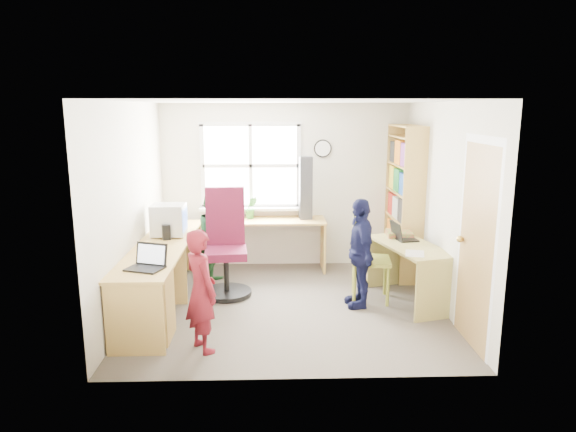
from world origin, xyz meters
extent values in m
cube|color=#4D453C|center=(0.00, 0.00, -0.01)|extent=(3.60, 3.40, 0.02)
cube|color=white|center=(0.00, 0.00, 2.41)|extent=(3.60, 3.40, 0.02)
cube|color=beige|center=(0.00, 1.71, 1.20)|extent=(3.60, 0.02, 2.40)
cube|color=beige|center=(0.00, -1.71, 1.20)|extent=(3.60, 0.02, 2.40)
cube|color=beige|center=(-1.81, 0.00, 1.20)|extent=(0.02, 3.40, 2.40)
cube|color=beige|center=(1.81, 0.00, 1.20)|extent=(0.02, 3.40, 2.40)
cube|color=white|center=(-0.50, 1.69, 1.50)|extent=(1.40, 0.01, 1.20)
cube|color=white|center=(-0.50, 1.68, 1.50)|extent=(1.48, 0.04, 1.28)
cube|color=#A47E47|center=(1.79, -1.05, 1.00)|extent=(0.02, 0.82, 2.00)
sphere|color=gold|center=(1.75, -0.72, 1.00)|extent=(0.07, 0.07, 0.07)
cylinder|color=black|center=(0.55, 1.68, 1.75)|extent=(0.26, 0.03, 0.26)
cylinder|color=white|center=(0.55, 1.66, 1.75)|extent=(0.22, 0.01, 0.22)
cube|color=#D7AA56|center=(-1.50, 0.10, 0.73)|extent=(0.60, 2.70, 0.03)
cube|color=#D7AA56|center=(-0.25, 1.42, 0.73)|extent=(1.65, 0.56, 0.03)
cube|color=#D7AA56|center=(-1.50, 0.10, 0.36)|extent=(0.56, 0.03, 0.72)
cube|color=#D7AA56|center=(-1.50, -1.22, 0.36)|extent=(0.56, 0.03, 0.72)
cube|color=#D7AA56|center=(-1.50, 1.42, 0.36)|extent=(0.56, 0.03, 0.72)
cube|color=#D7AA56|center=(0.55, 1.42, 0.36)|extent=(0.03, 0.52, 0.72)
cube|color=#D7AA56|center=(-1.50, -0.85, 0.36)|extent=(0.54, 0.45, 0.72)
cube|color=tan|center=(1.47, 0.11, 0.70)|extent=(0.88, 1.34, 0.03)
cube|color=tan|center=(1.63, -0.47, 0.34)|extent=(0.52, 0.17, 0.69)
cube|color=tan|center=(1.31, 0.69, 0.34)|extent=(0.52, 0.17, 0.69)
cube|color=#D7AA56|center=(1.65, 0.68, 1.05)|extent=(0.30, 0.02, 2.10)
cube|color=#D7AA56|center=(1.65, 1.68, 1.05)|extent=(0.30, 0.02, 2.10)
cube|color=#D7AA56|center=(1.65, 1.18, 2.09)|extent=(0.30, 1.00, 0.02)
cube|color=#D7AA56|center=(1.65, 1.18, 0.06)|extent=(0.30, 1.00, 0.02)
cube|color=#D7AA56|center=(1.65, 1.18, 0.42)|extent=(0.30, 1.00, 0.02)
cube|color=#D7AA56|center=(1.65, 1.18, 0.80)|extent=(0.30, 1.00, 0.02)
cube|color=#D7AA56|center=(1.65, 1.18, 1.18)|extent=(0.30, 1.00, 0.02)
cube|color=#D7AA56|center=(1.65, 1.18, 1.56)|extent=(0.30, 1.00, 0.02)
cube|color=#D7AA56|center=(1.65, 1.18, 1.94)|extent=(0.30, 1.00, 0.02)
cube|color=red|center=(1.65, 0.88, 0.21)|extent=(0.25, 0.28, 0.27)
cube|color=#1A4BA0|center=(1.65, 1.20, 0.21)|extent=(0.25, 0.30, 0.29)
cube|color=#208539|center=(1.65, 1.50, 0.22)|extent=(0.25, 0.26, 0.30)
cube|color=yellow|center=(1.65, 0.88, 0.58)|extent=(0.25, 0.28, 0.30)
cube|color=#7B3585|center=(1.65, 1.20, 0.59)|extent=(0.25, 0.30, 0.32)
cube|color=orange|center=(1.65, 1.50, 0.57)|extent=(0.25, 0.26, 0.29)
cube|color=#282828|center=(1.65, 0.88, 0.97)|extent=(0.25, 0.28, 0.32)
cube|color=silver|center=(1.65, 1.20, 0.95)|extent=(0.25, 0.30, 0.29)
cube|color=red|center=(1.65, 1.50, 0.96)|extent=(0.25, 0.26, 0.30)
cube|color=#1A4BA0|center=(1.65, 0.88, 1.33)|extent=(0.25, 0.28, 0.29)
cube|color=#208539|center=(1.65, 1.20, 1.34)|extent=(0.25, 0.30, 0.30)
cube|color=yellow|center=(1.65, 1.50, 1.35)|extent=(0.25, 0.26, 0.32)
cube|color=#7B3585|center=(1.65, 0.88, 1.72)|extent=(0.25, 0.28, 0.30)
cube|color=orange|center=(1.65, 1.20, 1.73)|extent=(0.25, 0.30, 0.32)
cube|color=#282828|center=(1.65, 1.50, 1.71)|extent=(0.25, 0.26, 0.29)
cylinder|color=black|center=(-0.77, 0.38, 0.03)|extent=(0.67, 0.67, 0.06)
cylinder|color=black|center=(-0.77, 0.38, 0.29)|extent=(0.07, 0.07, 0.47)
cube|color=#571027|center=(-0.77, 0.38, 0.56)|extent=(0.55, 0.55, 0.10)
cube|color=#571027|center=(-0.79, 0.62, 0.98)|extent=(0.50, 0.13, 0.74)
cylinder|color=olive|center=(0.79, 0.01, 0.25)|extent=(0.04, 0.04, 0.49)
cylinder|color=olive|center=(1.18, -0.05, 0.25)|extent=(0.04, 0.04, 0.49)
cylinder|color=olive|center=(0.84, 0.40, 0.25)|extent=(0.04, 0.04, 0.49)
cylinder|color=olive|center=(1.23, 0.34, 0.25)|extent=(0.04, 0.04, 0.49)
cube|color=olive|center=(1.01, 0.18, 0.50)|extent=(0.52, 0.52, 0.04)
cube|color=olive|center=(0.80, 0.20, 0.79)|extent=(0.09, 0.44, 0.55)
cube|color=#B6B7BB|center=(-1.49, 0.52, 0.76)|extent=(0.30, 0.24, 0.02)
cube|color=#B6B7BB|center=(-1.49, 0.52, 0.96)|extent=(0.41, 0.36, 0.38)
cube|color=#3F72F2|center=(-1.29, 0.52, 0.96)|extent=(0.01, 0.32, 0.28)
cube|color=black|center=(-1.46, -0.87, 0.76)|extent=(0.41, 0.35, 0.02)
cube|color=black|center=(-1.42, -0.74, 0.87)|extent=(0.35, 0.17, 0.23)
cube|color=white|center=(-1.42, -0.75, 0.87)|extent=(0.30, 0.14, 0.19)
cube|color=black|center=(1.48, 0.38, 0.72)|extent=(0.29, 0.36, 0.02)
cube|color=black|center=(1.35, 0.36, 0.83)|extent=(0.11, 0.34, 0.22)
cube|color=#3F72F2|center=(1.36, 0.36, 0.83)|extent=(0.08, 0.29, 0.18)
cube|color=black|center=(-1.49, 0.32, 0.84)|extent=(0.12, 0.12, 0.19)
cube|color=black|center=(-1.49, 0.79, 0.84)|extent=(0.10, 0.10, 0.18)
cube|color=black|center=(0.29, 1.47, 1.20)|extent=(0.19, 0.17, 0.90)
cube|color=red|center=(1.44, 0.54, 0.75)|extent=(0.34, 0.34, 0.06)
cube|color=silver|center=(-1.52, -0.30, 0.75)|extent=(0.22, 0.31, 0.00)
cube|color=silver|center=(1.42, -0.27, 0.72)|extent=(0.27, 0.34, 0.00)
imported|color=#2D692A|center=(-0.50, 1.50, 0.91)|extent=(0.19, 0.16, 0.32)
imported|color=maroon|center=(-0.88, -1.10, 0.61)|extent=(0.49, 0.53, 1.22)
imported|color=#296634|center=(-0.94, 0.86, 0.63)|extent=(0.55, 0.66, 1.26)
imported|color=#121438|center=(0.84, -0.01, 0.65)|extent=(0.37, 0.79, 1.31)
camera|label=1|loc=(-0.19, -5.80, 2.33)|focal=32.00mm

